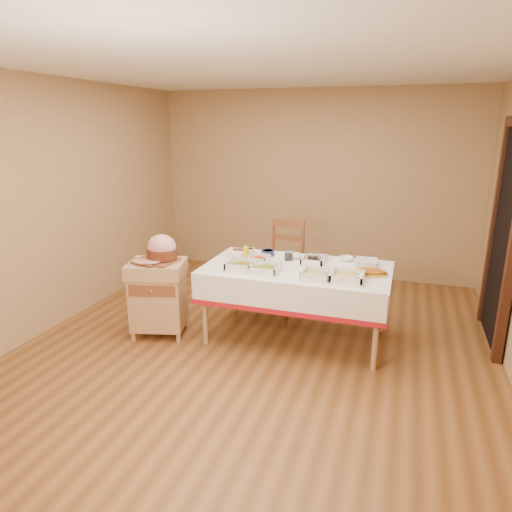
% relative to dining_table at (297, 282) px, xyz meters
% --- Properties ---
extents(room_shell, '(5.00, 5.00, 5.00)m').
position_rel_dining_table_xyz_m(room_shell, '(-0.30, -0.30, 0.70)').
color(room_shell, brown).
rests_on(room_shell, ground).
extents(doorway, '(0.09, 1.10, 2.20)m').
position_rel_dining_table_xyz_m(doorway, '(1.90, 0.60, 0.51)').
color(doorway, black).
rests_on(doorway, ground).
extents(dining_table, '(1.82, 1.02, 0.76)m').
position_rel_dining_table_xyz_m(dining_table, '(0.00, 0.00, 0.00)').
color(dining_table, tan).
rests_on(dining_table, ground).
extents(butcher_cart, '(0.66, 0.59, 0.79)m').
position_rel_dining_table_xyz_m(butcher_cart, '(-1.37, -0.37, -0.15)').
color(butcher_cart, tan).
rests_on(butcher_cart, ground).
extents(dining_chair, '(0.55, 0.53, 1.03)m').
position_rel_dining_table_xyz_m(dining_chair, '(-0.37, 0.81, -0.07)').
color(dining_chair, brown).
rests_on(dining_chair, ground).
extents(ham_on_board, '(0.42, 0.40, 0.28)m').
position_rel_dining_table_xyz_m(ham_on_board, '(-1.32, -0.33, 0.31)').
color(ham_on_board, brown).
rests_on(ham_on_board, butcher_cart).
extents(serving_dish_a, '(0.27, 0.27, 0.12)m').
position_rel_dining_table_xyz_m(serving_dish_a, '(-0.50, -0.24, 0.20)').
color(serving_dish_a, white).
rests_on(serving_dish_a, dining_table).
extents(serving_dish_b, '(0.26, 0.26, 0.11)m').
position_rel_dining_table_xyz_m(serving_dish_b, '(-0.25, -0.25, 0.20)').
color(serving_dish_b, white).
rests_on(serving_dish_b, dining_table).
extents(serving_dish_c, '(0.27, 0.27, 0.11)m').
position_rel_dining_table_xyz_m(serving_dish_c, '(0.25, -0.28, 0.20)').
color(serving_dish_c, white).
rests_on(serving_dish_c, dining_table).
extents(serving_dish_d, '(0.29, 0.29, 0.11)m').
position_rel_dining_table_xyz_m(serving_dish_d, '(0.53, -0.25, 0.20)').
color(serving_dish_d, white).
rests_on(serving_dish_d, dining_table).
extents(serving_dish_e, '(0.22, 0.21, 0.10)m').
position_rel_dining_table_xyz_m(serving_dish_e, '(-0.41, 0.04, 0.19)').
color(serving_dish_e, white).
rests_on(serving_dish_e, dining_table).
extents(serving_dish_f, '(0.23, 0.22, 0.11)m').
position_rel_dining_table_xyz_m(serving_dish_f, '(0.13, 0.15, 0.20)').
color(serving_dish_f, white).
rests_on(serving_dish_f, dining_table).
extents(small_bowl_left, '(0.12, 0.12, 0.05)m').
position_rel_dining_table_xyz_m(small_bowl_left, '(-0.61, 0.33, 0.19)').
color(small_bowl_left, white).
rests_on(small_bowl_left, dining_table).
extents(small_bowl_mid, '(0.14, 0.14, 0.06)m').
position_rel_dining_table_xyz_m(small_bowl_mid, '(-0.39, 0.30, 0.19)').
color(small_bowl_mid, navy).
rests_on(small_bowl_mid, dining_table).
extents(small_bowl_right, '(0.10, 0.10, 0.05)m').
position_rel_dining_table_xyz_m(small_bowl_right, '(0.20, 0.32, 0.19)').
color(small_bowl_right, white).
rests_on(small_bowl_right, dining_table).
extents(bowl_white_imported, '(0.22, 0.22, 0.04)m').
position_rel_dining_table_xyz_m(bowl_white_imported, '(-0.12, 0.30, 0.18)').
color(bowl_white_imported, white).
rests_on(bowl_white_imported, dining_table).
extents(bowl_small_imported, '(0.17, 0.17, 0.04)m').
position_rel_dining_table_xyz_m(bowl_small_imported, '(0.43, 0.37, 0.18)').
color(bowl_small_imported, white).
rests_on(bowl_small_imported, dining_table).
extents(preserve_jar_left, '(0.09, 0.09, 0.11)m').
position_rel_dining_table_xyz_m(preserve_jar_left, '(-0.14, 0.20, 0.21)').
color(preserve_jar_left, silver).
rests_on(preserve_jar_left, dining_table).
extents(preserve_jar_right, '(0.10, 0.10, 0.13)m').
position_rel_dining_table_xyz_m(preserve_jar_right, '(0.13, 0.12, 0.22)').
color(preserve_jar_right, silver).
rests_on(preserve_jar_right, dining_table).
extents(mustard_bottle, '(0.06, 0.06, 0.18)m').
position_rel_dining_table_xyz_m(mustard_bottle, '(-0.55, 0.03, 0.24)').
color(mustard_bottle, yellow).
rests_on(mustard_bottle, dining_table).
extents(bread_basket, '(0.22, 0.22, 0.10)m').
position_rel_dining_table_xyz_m(bread_basket, '(-0.65, 0.11, 0.20)').
color(bread_basket, white).
rests_on(bread_basket, dining_table).
extents(plate_stack, '(0.21, 0.21, 0.06)m').
position_rel_dining_table_xyz_m(plate_stack, '(0.64, 0.26, 0.19)').
color(plate_stack, white).
rests_on(plate_stack, dining_table).
extents(brass_platter, '(0.31, 0.22, 0.04)m').
position_rel_dining_table_xyz_m(brass_platter, '(0.71, -0.00, 0.18)').
color(brass_platter, gold).
rests_on(brass_platter, dining_table).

